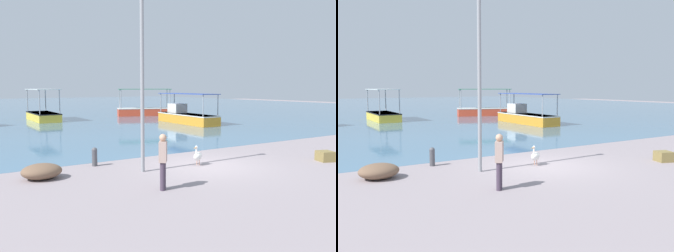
{
  "view_description": "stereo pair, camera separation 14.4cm",
  "coord_description": "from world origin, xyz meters",
  "views": [
    {
      "loc": [
        -9.16,
        -11.19,
        3.08
      ],
      "look_at": [
        -0.13,
        2.83,
        1.33
      ],
      "focal_mm": 40.0,
      "sensor_mm": 36.0,
      "label": 1
    },
    {
      "loc": [
        -9.04,
        -11.27,
        3.08
      ],
      "look_at": [
        -0.13,
        2.83,
        1.33
      ],
      "focal_mm": 40.0,
      "sensor_mm": 36.0,
      "label": 2
    }
  ],
  "objects": [
    {
      "name": "harbor_water",
      "position": [
        0.0,
        48.0,
        0.0
      ],
      "size": [
        110.0,
        90.0,
        0.0
      ],
      "primitive_type": "cube",
      "color": "teal",
      "rests_on": "ground"
    },
    {
      "name": "fishing_boat_near_left",
      "position": [
        10.33,
        23.63,
        0.58
      ],
      "size": [
        5.95,
        3.44,
        2.84
      ],
      "color": "#D34328",
      "rests_on": "harbor_water"
    },
    {
      "name": "fishing_boat_outer",
      "position": [
        -0.34,
        23.49,
        0.56
      ],
      "size": [
        2.14,
        5.55,
        2.87
      ],
      "color": "gold",
      "rests_on": "harbor_water"
    },
    {
      "name": "lamp_post",
      "position": [
        -2.68,
        0.56,
        3.58
      ],
      "size": [
        0.28,
        0.28,
        6.42
      ],
      "color": "gray",
      "rests_on": "ground"
    },
    {
      "name": "fishing_boat_center",
      "position": [
        9.19,
        14.45,
        0.63
      ],
      "size": [
        1.88,
        6.82,
        2.52
      ],
      "color": "orange",
      "rests_on": "harbor_water"
    },
    {
      "name": "mooring_bollard",
      "position": [
        -3.79,
        2.43,
        0.39
      ],
      "size": [
        0.22,
        0.22,
        0.74
      ],
      "color": "#47474C",
      "rests_on": "ground"
    },
    {
      "name": "net_pile",
      "position": [
        -6.06,
        1.44,
        0.26
      ],
      "size": [
        1.34,
        1.14,
        0.52
      ],
      "primitive_type": "ellipsoid",
      "color": "brown",
      "rests_on": "ground"
    },
    {
      "name": "fisherman_standing",
      "position": [
        -3.34,
        -1.87,
        0.91
      ],
      "size": [
        0.42,
        0.45,
        1.69
      ],
      "color": "#413344",
      "rests_on": "ground"
    },
    {
      "name": "pelican",
      "position": [
        -0.32,
        0.36,
        0.38
      ],
      "size": [
        0.73,
        0.53,
        0.8
      ],
      "color": "#E0997A",
      "rests_on": "ground"
    },
    {
      "name": "cargo_crate",
      "position": [
        4.63,
        -1.86,
        0.21
      ],
      "size": [
        0.77,
        0.79,
        0.42
      ],
      "primitive_type": "cube",
      "rotation": [
        0.0,
        0.0,
        4.36
      ],
      "color": "olive",
      "rests_on": "ground"
    },
    {
      "name": "ground",
      "position": [
        0.0,
        0.0,
        0.0
      ],
      "size": [
        120.0,
        120.0,
        0.0
      ],
      "primitive_type": "plane",
      "color": "gray"
    }
  ]
}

